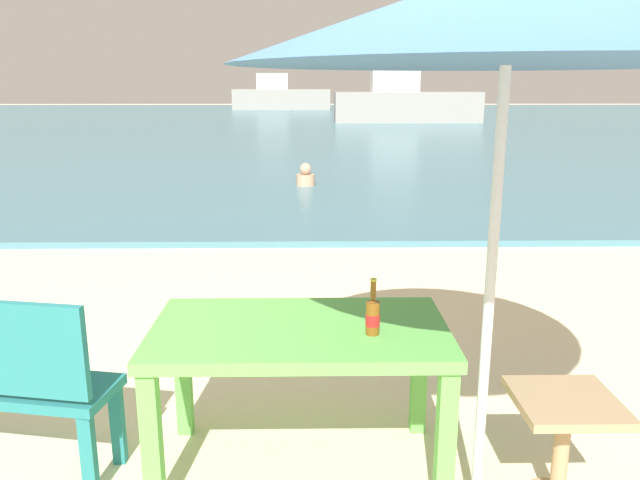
% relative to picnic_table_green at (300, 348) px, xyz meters
% --- Properties ---
extents(sea_water, '(120.00, 50.00, 0.08)m').
position_rel_picnic_table_green_xyz_m(sea_water, '(0.26, 29.30, -0.61)').
color(sea_water, teal).
rests_on(sea_water, ground_plane).
extents(picnic_table_green, '(1.40, 0.80, 0.76)m').
position_rel_picnic_table_green_xyz_m(picnic_table_green, '(0.00, 0.00, 0.00)').
color(picnic_table_green, '#60B24C').
rests_on(picnic_table_green, ground_plane).
extents(beer_bottle_amber, '(0.07, 0.07, 0.26)m').
position_rel_picnic_table_green_xyz_m(beer_bottle_amber, '(0.33, -0.10, 0.20)').
color(beer_bottle_amber, brown).
rests_on(beer_bottle_amber, picnic_table_green).
extents(patio_umbrella, '(2.10, 2.10, 2.30)m').
position_rel_picnic_table_green_xyz_m(patio_umbrella, '(0.79, -0.34, 1.47)').
color(patio_umbrella, silver).
rests_on(patio_umbrella, ground_plane).
extents(side_table_wood, '(0.44, 0.44, 0.54)m').
position_rel_picnic_table_green_xyz_m(side_table_wood, '(1.17, -0.30, -0.30)').
color(side_table_wood, tan).
rests_on(side_table_wood, ground_plane).
extents(swimmer_person, '(0.34, 0.34, 0.41)m').
position_rel_picnic_table_green_xyz_m(swimmer_person, '(-0.03, 8.45, -0.41)').
color(swimmer_person, tan).
rests_on(swimmer_person, sea_water).
extents(boat_fishing_trawler, '(7.01, 1.91, 2.55)m').
position_rel_picnic_table_green_xyz_m(boat_fishing_trawler, '(-2.11, 43.38, 0.35)').
color(boat_fishing_trawler, gray).
rests_on(boat_fishing_trawler, sea_water).
extents(boat_ferry, '(6.98, 1.90, 2.54)m').
position_rel_picnic_table_green_xyz_m(boat_ferry, '(4.64, 27.76, 0.34)').
color(boat_ferry, gray).
rests_on(boat_ferry, sea_water).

